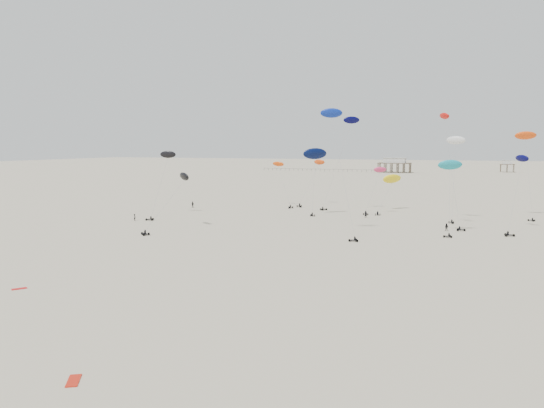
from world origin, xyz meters
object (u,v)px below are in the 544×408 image
at_px(pavilion_main, 395,166).
at_px(rig_4, 455,154).
at_px(rig_9, 174,190).
at_px(rig_0, 312,179).
at_px(pavilion_small, 507,167).
at_px(spectator_0, 135,221).

height_order(pavilion_main, rig_4, rig_4).
bearing_deg(rig_9, rig_0, 7.40).
bearing_deg(rig_9, pavilion_small, 7.19).
distance_m(rig_4, rig_9, 66.74).
distance_m(pavilion_small, rig_0, 242.24).
xyz_separation_m(rig_4, spectator_0, (-71.59, -27.78, -16.02)).
distance_m(rig_0, spectator_0, 56.38).
height_order(pavilion_small, rig_4, rig_4).
distance_m(rig_0, rig_4, 45.80).
bearing_deg(rig_4, rig_9, 13.08).
distance_m(rig_9, spectator_0, 18.43).
bearing_deg(spectator_0, rig_4, -112.67).
xyz_separation_m(rig_0, spectator_0, (-30.66, -46.65, -7.88)).
xyz_separation_m(pavilion_main, rig_9, (-14.91, -255.49, 4.10)).
bearing_deg(pavilion_small, rig_4, -96.44).
height_order(pavilion_small, rig_0, rig_0).
distance_m(pavilion_small, spectator_0, 296.12).
distance_m(pavilion_main, rig_9, 255.96).
relative_size(pavilion_small, rig_4, 0.44).
xyz_separation_m(pavilion_main, pavilion_small, (70.00, 30.00, -0.74)).
height_order(pavilion_main, rig_0, rig_0).
relative_size(pavilion_main, rig_9, 1.26).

